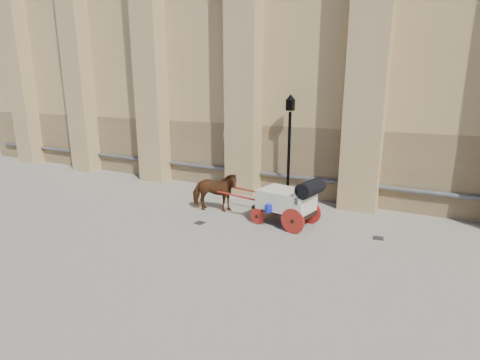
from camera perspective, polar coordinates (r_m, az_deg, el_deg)
The scene contains 6 objects.
ground at distance 13.40m, azimuth -2.78°, elevation -6.17°, with size 90.00×90.00×0.00m, color gray.
horse at distance 14.15m, azimuth -3.93°, elevation -1.79°, with size 0.83×1.82×1.54m, color #5A3018.
carriage at distance 12.76m, azimuth 7.55°, elevation -2.97°, with size 4.02×1.71×1.70m.
street_lamp at distance 15.35m, azimuth 7.49°, elevation 5.30°, with size 0.41×0.41×4.34m.
drain_grate_near at distance 13.21m, azimuth -6.19°, elevation -6.50°, with size 0.32×0.32×0.01m, color black.
drain_grate_far at distance 12.65m, azimuth 20.32°, elevation -8.29°, with size 0.32×0.32×0.01m, color black.
Camera 1 is at (6.42, -10.80, 4.65)m, focal length 28.00 mm.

